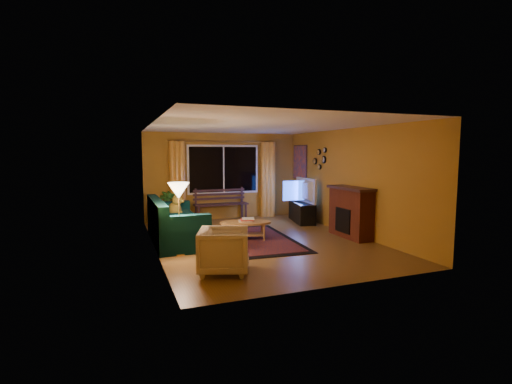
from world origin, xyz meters
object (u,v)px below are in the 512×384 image
object	(u,v)px
armchair	(224,248)
tv_console	(302,212)
bench	(221,212)
floor_lamp	(179,219)
sofa	(176,220)
coffee_table	(246,231)

from	to	relation	value
armchair	tv_console	world-z (taller)	armchair
bench	floor_lamp	world-z (taller)	floor_lamp
bench	sofa	distance (m)	2.72
sofa	armchair	xyz separation A→B (m)	(0.40, -2.39, -0.07)
bench	sofa	world-z (taller)	sofa
coffee_table	tv_console	world-z (taller)	tv_console
coffee_table	armchair	bearing A→B (deg)	-117.83
floor_lamp	tv_console	world-z (taller)	floor_lamp
bench	armchair	distance (m)	4.74
bench	armchair	size ratio (longest dim) A/B	1.93
coffee_table	tv_console	distance (m)	2.66
bench	tv_console	world-z (taller)	tv_console
coffee_table	floor_lamp	bearing A→B (deg)	-155.61
bench	sofa	xyz separation A→B (m)	(-1.61, -2.19, 0.24)
floor_lamp	bench	bearing A→B (deg)	62.29
sofa	armchair	bearing A→B (deg)	-81.05
sofa	coffee_table	world-z (taller)	sofa
coffee_table	tv_console	size ratio (longest dim) A/B	0.86
floor_lamp	coffee_table	size ratio (longest dim) A/B	1.20
floor_lamp	coffee_table	bearing A→B (deg)	24.39
tv_console	coffee_table	bearing A→B (deg)	-133.28
sofa	tv_console	size ratio (longest dim) A/B	1.77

